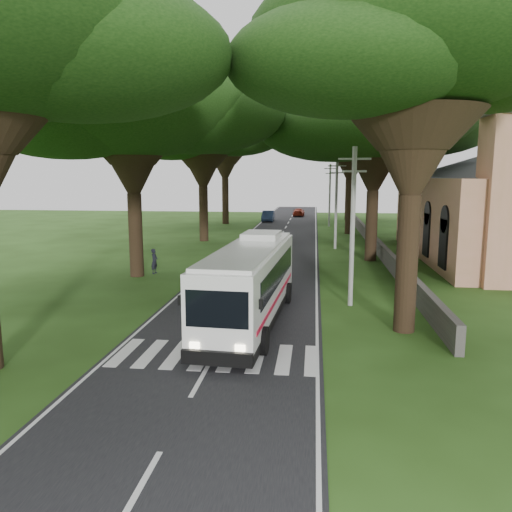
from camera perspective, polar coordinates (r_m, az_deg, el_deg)
name	(u,v)px	position (r m, az deg, el deg)	size (l,w,h in m)	color
ground	(223,339)	(20.67, -3.74, -9.46)	(140.00, 140.00, 0.00)	#233F12
road	(274,249)	(44.88, 2.03, 0.79)	(8.00, 120.00, 0.04)	black
crosswalk	(214,357)	(18.82, -4.86, -11.39)	(8.00, 3.00, 0.01)	silver
property_wall	(377,246)	(44.00, 13.69, 1.13)	(0.35, 50.00, 1.20)	#383533
church	(500,197)	(43.25, 26.11, 6.05)	(14.00, 24.00, 11.60)	tan
pole_near	(353,224)	(25.43, 10.98, 3.57)	(1.60, 0.24, 8.00)	gray
pole_mid	(336,202)	(45.35, 9.15, 6.06)	(1.60, 0.24, 8.00)	gray
pole_far	(330,194)	(65.32, 8.43, 7.03)	(1.60, 0.24, 8.00)	gray
tree_l_mida	(131,104)	(33.61, -14.14, 16.44)	(16.04, 16.04, 14.46)	black
tree_l_midb	(202,130)	(50.67, -6.17, 14.15)	(13.35, 13.35, 13.96)	black
tree_l_far	(225,129)	(68.58, -3.60, 14.24)	(15.09, 15.09, 15.91)	black
tree_r_near	(418,44)	(22.18, 18.00, 22.04)	(13.38, 13.38, 14.70)	black
tree_r_mida	(376,117)	(39.72, 13.50, 15.21)	(15.59, 15.59, 14.29)	black
tree_r_midb	(352,122)	(57.66, 10.91, 14.83)	(15.74, 15.74, 15.82)	black
tree_r_far	(350,135)	(75.61, 10.69, 13.41)	(14.86, 14.86, 15.56)	black
coach_bus	(251,282)	(22.41, -0.62, -2.97)	(3.35, 12.00, 3.50)	silver
distant_car_b	(268,216)	(71.50, 1.39, 4.58)	(1.60, 4.58, 1.51)	navy
distant_car_c	(299,212)	(81.04, 4.90, 5.01)	(1.73, 4.27, 1.24)	maroon
pedestrian	(154,261)	(34.44, -11.53, -0.58)	(0.62, 0.41, 1.70)	black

